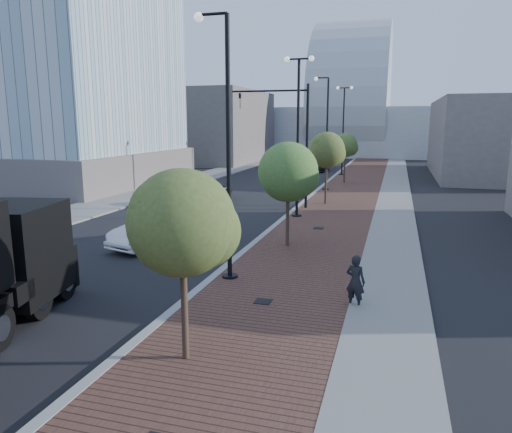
# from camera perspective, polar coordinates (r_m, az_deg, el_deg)

# --- Properties ---
(sidewalk) EXTENTS (7.00, 140.00, 0.12)m
(sidewalk) POSITION_cam_1_polar(r_m,az_deg,el_deg) (46.08, 12.90, 3.92)
(sidewalk) COLOR #4C2D23
(sidewalk) RESTS_ON ground
(concrete_strip) EXTENTS (2.40, 140.00, 0.13)m
(concrete_strip) POSITION_cam_1_polar(r_m,az_deg,el_deg) (46.00, 16.26, 3.75)
(concrete_strip) COLOR slate
(concrete_strip) RESTS_ON ground
(curb) EXTENTS (0.30, 140.00, 0.14)m
(curb) POSITION_cam_1_polar(r_m,az_deg,el_deg) (46.41, 8.58, 4.14)
(curb) COLOR gray
(curb) RESTS_ON ground
(west_sidewalk) EXTENTS (4.00, 140.00, 0.12)m
(west_sidewalk) POSITION_cam_1_polar(r_m,az_deg,el_deg) (49.83, -6.44, 4.66)
(west_sidewalk) COLOR slate
(west_sidewalk) RESTS_ON ground
(white_sedan) EXTENTS (2.86, 5.01, 1.56)m
(white_sedan) POSITION_cam_1_polar(r_m,az_deg,el_deg) (22.65, -11.82, -1.45)
(white_sedan) COLOR silver
(white_sedan) RESTS_ON ground
(dark_car_mid) EXTENTS (3.99, 5.74, 1.46)m
(dark_car_mid) POSITION_cam_1_polar(r_m,az_deg,el_deg) (34.56, -6.87, 2.92)
(dark_car_mid) COLOR black
(dark_car_mid) RESTS_ON ground
(dark_car_far) EXTENTS (2.05, 4.81, 1.38)m
(dark_car_far) POSITION_cam_1_polar(r_m,az_deg,el_deg) (56.82, 7.48, 6.07)
(dark_car_far) COLOR black
(dark_car_far) RESTS_ON ground
(pedestrian) EXTENTS (0.71, 0.58, 1.68)m
(pedestrian) POSITION_cam_1_polar(r_m,az_deg,el_deg) (15.09, 11.74, -7.58)
(pedestrian) COLOR black
(pedestrian) RESTS_ON ground
(streetlight_1) EXTENTS (1.44, 0.56, 9.21)m
(streetlight_1) POSITION_cam_1_polar(r_m,az_deg,el_deg) (16.71, -3.64, 6.72)
(streetlight_1) COLOR black
(streetlight_1) RESTS_ON ground
(streetlight_2) EXTENTS (1.72, 0.56, 9.28)m
(streetlight_2) POSITION_cam_1_polar(r_m,az_deg,el_deg) (28.23, 5.00, 9.47)
(streetlight_2) COLOR black
(streetlight_2) RESTS_ON ground
(streetlight_3) EXTENTS (1.44, 0.56, 9.21)m
(streetlight_3) POSITION_cam_1_polar(r_m,az_deg,el_deg) (40.09, 8.26, 9.19)
(streetlight_3) COLOR black
(streetlight_3) RESTS_ON ground
(streetlight_4) EXTENTS (1.72, 0.56, 9.28)m
(streetlight_4) POSITION_cam_1_polar(r_m,az_deg,el_deg) (51.97, 10.32, 10.08)
(streetlight_4) COLOR black
(streetlight_4) RESTS_ON ground
(traffic_mast) EXTENTS (5.09, 0.20, 8.00)m
(traffic_mast) POSITION_cam_1_polar(r_m,az_deg,el_deg) (31.34, 4.46, 9.93)
(traffic_mast) COLOR black
(traffic_mast) RESTS_ON ground
(tree_0) EXTENTS (2.50, 2.47, 4.64)m
(tree_0) POSITION_cam_1_polar(r_m,az_deg,el_deg) (10.92, -8.53, -0.80)
(tree_0) COLOR #382619
(tree_0) RESTS_ON ground
(tree_1) EXTENTS (2.67, 2.67, 4.80)m
(tree_1) POSITION_cam_1_polar(r_m,az_deg,el_deg) (21.28, 3.98, 5.27)
(tree_1) COLOR #382619
(tree_1) RESTS_ON ground
(tree_2) EXTENTS (2.48, 2.45, 5.00)m
(tree_2) POSITION_cam_1_polar(r_m,az_deg,el_deg) (33.05, 8.50, 7.80)
(tree_2) COLOR #382619
(tree_2) RESTS_ON ground
(tree_3) EXTENTS (2.26, 2.19, 4.67)m
(tree_3) POSITION_cam_1_polar(r_m,az_deg,el_deg) (44.96, 10.63, 8.32)
(tree_3) COLOR #382619
(tree_3) RESTS_ON ground
(tower_podium) EXTENTS (19.00, 19.00, 3.00)m
(tower_podium) POSITION_cam_1_polar(r_m,az_deg,el_deg) (48.43, -22.41, 5.42)
(tower_podium) COLOR #69615E
(tower_podium) RESTS_ON ground
(convention_center) EXTENTS (50.00, 30.00, 50.00)m
(convention_center) POSITION_cam_1_polar(r_m,az_deg,el_deg) (91.03, 11.38, 11.17)
(convention_center) COLOR #9DA4A7
(convention_center) RESTS_ON ground
(commercial_block_nw) EXTENTS (14.00, 20.00, 10.00)m
(commercial_block_nw) POSITION_cam_1_polar(r_m,az_deg,el_deg) (70.69, -5.51, 10.58)
(commercial_block_nw) COLOR #5E5754
(commercial_block_nw) RESTS_ON ground
(commercial_block_ne) EXTENTS (12.00, 22.00, 8.00)m
(commercial_block_ne) POSITION_cam_1_polar(r_m,az_deg,el_deg) (56.55, 26.62, 8.33)
(commercial_block_ne) COLOR #5F5956
(commercial_block_ne) RESTS_ON ground
(utility_cover_1) EXTENTS (0.50, 0.50, 0.02)m
(utility_cover_1) POSITION_cam_1_polar(r_m,az_deg,el_deg) (15.20, 0.84, -10.05)
(utility_cover_1) COLOR black
(utility_cover_1) RESTS_ON sidewalk
(utility_cover_2) EXTENTS (0.50, 0.50, 0.02)m
(utility_cover_2) POSITION_cam_1_polar(r_m,az_deg,el_deg) (25.54, 7.45, -1.37)
(utility_cover_2) COLOR black
(utility_cover_2) RESTS_ON sidewalk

